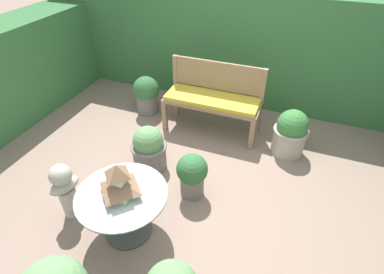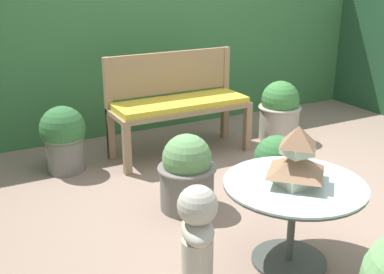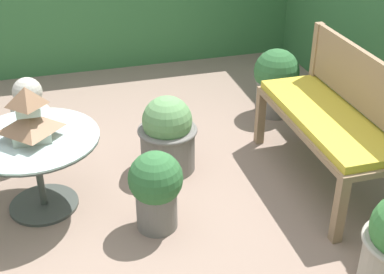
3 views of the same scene
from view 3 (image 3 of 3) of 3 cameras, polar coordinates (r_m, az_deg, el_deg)
The scene contains 9 objects.
ground at distance 3.36m, azimuth -4.03°, elevation -8.92°, with size 30.00×30.00×0.00m, color gray.
garden_bench at distance 3.59m, azimuth 14.07°, elevation 1.37°, with size 1.25×0.46×0.52m.
bench_backrest at distance 3.60m, azimuth 17.43°, elevation 4.78°, with size 1.25×0.06×0.91m.
patio_table at distance 3.38m, azimuth -16.36°, elevation -1.60°, with size 0.79×0.79×0.51m.
pagoda_birdhouse at distance 3.26m, azimuth -16.96°, elevation 2.08°, with size 0.30×0.30×0.33m.
garden_bust at distance 3.95m, azimuth -16.79°, elevation 2.35°, with size 0.25×0.33×0.63m.
potted_plant_bench_left at distance 3.70m, azimuth -2.63°, elevation 0.18°, with size 0.42×0.42×0.55m.
potted_plant_patio_mid at distance 4.51m, azimuth 8.93°, elevation 5.99°, with size 0.38×0.38×0.56m.
potted_plant_table_near at distance 3.15m, azimuth -3.87°, elevation -5.45°, with size 0.32×0.32×0.51m.
Camera 3 is at (2.57, -0.49, 2.10)m, focal length 50.00 mm.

